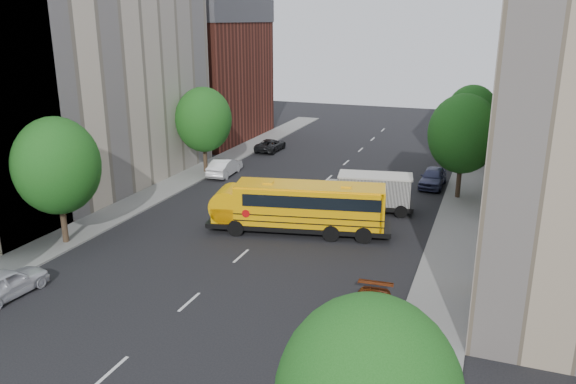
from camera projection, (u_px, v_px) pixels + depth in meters
The scene contains 19 objects.
ground at pixel (255, 244), 34.69m from camera, with size 120.00×120.00×0.00m, color black.
sidewalk_left at pixel (144, 200), 43.00m from camera, with size 3.00×80.00×0.12m, color slate.
sidewalk_right at pixel (454, 239), 35.31m from camera, with size 3.00×80.00×0.12m, color slate.
lane_markings at pixel (307, 198), 43.65m from camera, with size 0.15×64.00×0.01m, color silver.
building_left_cream at pixel (70, 64), 43.15m from camera, with size 10.00×26.00×20.00m, color beige.
building_left_redbrick at pixel (208, 82), 63.88m from camera, with size 10.00×15.00×13.00m, color maroon.
building_right_far at pixel (566, 77), 43.93m from camera, with size 10.00×22.00×18.00m, color tan.
street_tree_1 at pixel (57, 166), 33.34m from camera, with size 5.12×5.12×7.90m.
street_tree_2 at pixel (204, 120), 49.49m from camera, with size 4.99×4.99×7.71m.
street_tree_4 at pixel (463, 134), 42.06m from camera, with size 5.25×5.25×8.10m.
street_tree_5 at pixel (472, 115), 52.91m from camera, with size 4.86×4.86×7.51m.
school_bus at pixel (297, 205), 36.06m from camera, with size 12.11×5.00×3.34m.
safari_truck at pixel (369, 192), 40.18m from camera, with size 6.77×3.42×2.77m.
parked_car_0 at pixel (5, 283), 27.83m from camera, with size 1.77×4.40×1.50m, color silver.
parked_car_1 at pixel (225, 167), 49.82m from camera, with size 1.62×4.65×1.53m, color white.
parked_car_2 at pixel (271, 145), 59.10m from camera, with size 2.11×4.59×1.27m, color black.
parked_car_3 at pixel (368, 318), 24.69m from camera, with size 1.99×4.90×1.42m, color maroon.
parked_car_4 at pixel (433, 177), 46.44m from camera, with size 1.87×4.65×1.58m, color #383D63.
parked_car_5 at pixel (455, 149), 56.62m from camera, with size 1.67×4.80×1.58m, color #999A95.
Camera 1 is at (13.21, -29.46, 13.27)m, focal length 35.00 mm.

